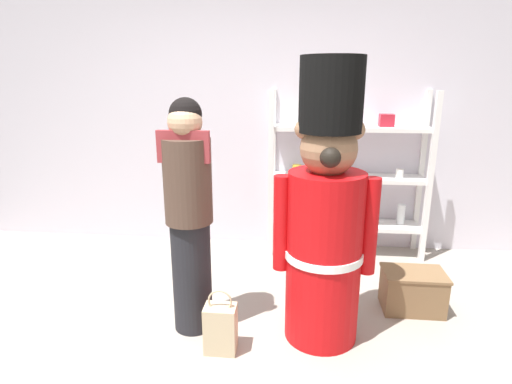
# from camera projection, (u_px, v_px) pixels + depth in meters

# --- Properties ---
(ground_plane) EXTENTS (6.40, 6.40, 0.00)m
(ground_plane) POSITION_uv_depth(u_px,v_px,m) (226.00, 384.00, 2.36)
(ground_plane) COLOR #9E9389
(back_wall) EXTENTS (6.40, 0.12, 2.60)m
(back_wall) POSITION_uv_depth(u_px,v_px,m) (261.00, 119.00, 4.12)
(back_wall) COLOR silver
(back_wall) RESTS_ON ground_plane
(merchandise_shelf) EXTENTS (1.50, 0.35, 1.59)m
(merchandise_shelf) POSITION_uv_depth(u_px,v_px,m) (347.00, 177.00, 3.97)
(merchandise_shelf) COLOR white
(merchandise_shelf) RESTS_ON ground_plane
(teddy_bear_guard) EXTENTS (0.66, 0.50, 1.82)m
(teddy_bear_guard) POSITION_uv_depth(u_px,v_px,m) (325.00, 221.00, 2.60)
(teddy_bear_guard) COLOR red
(teddy_bear_guard) RESTS_ON ground_plane
(person_shopper) EXTENTS (0.33, 0.31, 1.58)m
(person_shopper) POSITION_uv_depth(u_px,v_px,m) (189.00, 214.00, 2.69)
(person_shopper) COLOR black
(person_shopper) RESTS_ON ground_plane
(shopping_bag) EXTENTS (0.20, 0.15, 0.43)m
(shopping_bag) POSITION_uv_depth(u_px,v_px,m) (221.00, 328.00, 2.61)
(shopping_bag) COLOR #C1AD89
(shopping_bag) RESTS_ON ground_plane
(display_crate) EXTENTS (0.45, 0.31, 0.31)m
(display_crate) POSITION_uv_depth(u_px,v_px,m) (412.00, 291.00, 3.09)
(display_crate) COLOR brown
(display_crate) RESTS_ON ground_plane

